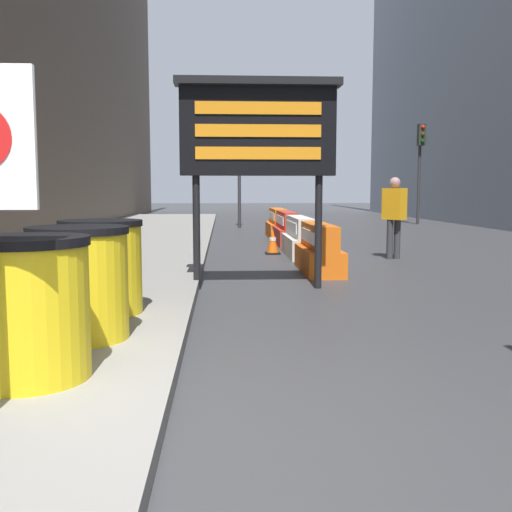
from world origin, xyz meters
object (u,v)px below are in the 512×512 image
jersey_barrier_orange_near (278,225)px  traffic_light_far_side (421,152)px  jersey_barrier_orange_far (319,251)px  barrel_drum_middle (79,283)px  jersey_barrier_red_striped (286,230)px  traffic_cone_near (273,242)px  barrel_drum_foreground (27,308)px  barrel_drum_back (102,267)px  message_board (258,131)px  jersey_barrier_white (300,239)px  traffic_light_near_curb (239,148)px  pedestrian_worker (394,211)px

jersey_barrier_orange_near → traffic_light_far_side: 9.07m
jersey_barrier_orange_near → jersey_barrier_orange_far: bearing=-90.0°
barrel_drum_middle → jersey_barrier_orange_far: barrel_drum_middle is taller
jersey_barrier_red_striped → traffic_cone_near: 2.34m
barrel_drum_foreground → jersey_barrier_orange_far: bearing=64.2°
barrel_drum_back → jersey_barrier_red_striped: barrel_drum_back is taller
barrel_drum_back → message_board: bearing=52.1°
barrel_drum_middle → jersey_barrier_orange_far: size_ratio=0.49×
jersey_barrier_orange_near → traffic_cone_near: size_ratio=3.85×
jersey_barrier_orange_far → traffic_cone_near: (-0.53, 2.80, -0.08)m
barrel_drum_middle → jersey_barrier_white: (2.77, 7.34, -0.24)m
traffic_cone_near → message_board: bearing=-97.4°
message_board → traffic_cone_near: size_ratio=5.12×
jersey_barrier_orange_far → jersey_barrier_white: jersey_barrier_white is taller
barrel_drum_foreground → jersey_barrier_orange_near: size_ratio=0.44×
barrel_drum_foreground → traffic_light_near_curb: 17.90m
barrel_drum_middle → traffic_cone_near: 7.99m
jersey_barrier_white → pedestrian_worker: 1.99m
message_board → traffic_cone_near: bearing=82.6°
pedestrian_worker → jersey_barrier_red_striped: bearing=-11.9°
barrel_drum_foreground → jersey_barrier_orange_far: (2.85, 5.92, -0.24)m
barrel_drum_middle → jersey_barrier_red_striped: 10.32m
barrel_drum_middle → jersey_barrier_white: 7.84m
traffic_cone_near → traffic_light_near_curb: traffic_light_near_curb is taller
jersey_barrier_orange_near → traffic_cone_near: jersey_barrier_orange_near is taller
jersey_barrier_orange_far → jersey_barrier_white: (0.00, 2.47, 0.00)m
barrel_drum_middle → pedestrian_worker: bearing=55.8°
message_board → traffic_cone_near: message_board is taller
jersey_barrier_white → traffic_light_near_curb: 9.66m
jersey_barrier_red_striped → pedestrian_worker: bearing=-61.4°
traffic_cone_near → traffic_light_near_curb: bearing=92.9°
jersey_barrier_red_striped → traffic_light_far_side: size_ratio=0.55×
jersey_barrier_red_striped → traffic_light_near_curb: 7.19m
jersey_barrier_orange_near → traffic_light_near_curb: 5.10m
traffic_light_far_side → pedestrian_worker: (-4.40, -11.74, -1.90)m
barrel_drum_back → traffic_light_far_side: 19.68m
jersey_barrier_red_striped → pedestrian_worker: size_ratio=1.35×
barrel_drum_middle → traffic_light_near_curb: (1.78, 16.62, 2.24)m
jersey_barrier_orange_far → traffic_light_near_curb: traffic_light_near_curb is taller
pedestrian_worker → jersey_barrier_orange_far: bearing=95.0°
traffic_cone_near → traffic_light_far_side: traffic_light_far_side is taller
barrel_drum_middle → message_board: bearing=62.7°
jersey_barrier_orange_far → jersey_barrier_red_striped: 5.07m
barrel_drum_foreground → traffic_light_near_curb: size_ratio=0.24×
barrel_drum_foreground → traffic_cone_near: (2.32, 8.71, -0.33)m
message_board → jersey_barrier_white: size_ratio=1.34×
jersey_barrier_white → traffic_cone_near: (-0.53, 0.33, -0.09)m
barrel_drum_foreground → barrel_drum_middle: bearing=85.3°
jersey_barrier_orange_far → traffic_cone_near: 2.85m
barrel_drum_back → traffic_cone_near: (2.26, 6.61, -0.33)m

